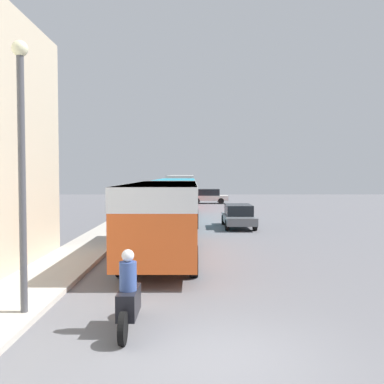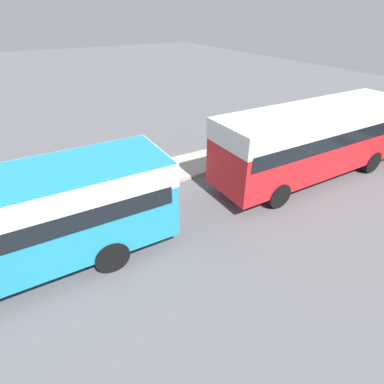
{
  "view_description": "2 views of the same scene",
  "coord_description": "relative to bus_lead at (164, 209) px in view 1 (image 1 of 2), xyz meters",
  "views": [
    {
      "loc": [
        -0.53,
        -7.52,
        3.3
      ],
      "look_at": [
        -0.52,
        30.09,
        1.68
      ],
      "focal_mm": 40.0,
      "sensor_mm": 36.0,
      "label": 1
    },
    {
      "loc": [
        6.11,
        23.66,
        6.48
      ],
      "look_at": [
        -1.27,
        27.92,
        1.24
      ],
      "focal_mm": 28.0,
      "sensor_mm": 36.0,
      "label": 2
    }
  ],
  "objects": [
    {
      "name": "bus_following",
      "position": [
        0.03,
        12.31,
        -0.0
      ],
      "size": [
        2.56,
        11.27,
        2.91
      ],
      "color": "teal",
      "rests_on": "ground_plane"
    },
    {
      "name": "bus_rear",
      "position": [
        -0.23,
        37.68,
        0.01
      ],
      "size": [
        2.62,
        11.17,
        2.93
      ],
      "color": "silver",
      "rests_on": "ground_plane"
    },
    {
      "name": "bus_third_in_line",
      "position": [
        0.03,
        25.04,
        0.12
      ],
      "size": [
        2.5,
        9.28,
        3.12
      ],
      "color": "red",
      "rests_on": "ground_plane"
    },
    {
      "name": "ground_plane",
      "position": [
        1.63,
        -9.03,
        -1.91
      ],
      "size": [
        120.0,
        120.0,
        0.0
      ],
      "primitive_type": "plane",
      "color": "slate"
    },
    {
      "name": "car_far_curb",
      "position": [
        2.94,
        30.6,
        -1.09
      ],
      "size": [
        4.23,
        1.96,
        1.6
      ],
      "rotation": [
        0.0,
        0.0,
        -1.57
      ],
      "color": "silver",
      "rests_on": "ground_plane"
    },
    {
      "name": "pedestrian_near_curb",
      "position": [
        -3.32,
        16.1,
        -0.93
      ],
      "size": [
        0.39,
        0.39,
        1.63
      ],
      "color": "#232838",
      "rests_on": "sidewalk"
    },
    {
      "name": "lamp_post",
      "position": [
        -2.72,
        -6.95,
        1.86
      ],
      "size": [
        0.36,
        0.36,
        6.1
      ],
      "color": "#47474C",
      "rests_on": "sidewalk"
    },
    {
      "name": "bus_lead",
      "position": [
        0.0,
        0.0,
        0.0
      ],
      "size": [
        2.59,
        9.77,
        2.92
      ],
      "color": "#EA5B23",
      "rests_on": "ground_plane"
    },
    {
      "name": "pedestrian_walking_away",
      "position": [
        -3.16,
        23.5,
        -0.84
      ],
      "size": [
        0.38,
        0.38,
        1.78
      ],
      "color": "#232838",
      "rests_on": "sidewalk"
    },
    {
      "name": "motorcycle_behind_lead",
      "position": [
        -0.23,
        -7.7,
        -1.22
      ],
      "size": [
        0.39,
        2.24,
        1.73
      ],
      "color": "black",
      "rests_on": "ground_plane"
    },
    {
      "name": "car_crossing",
      "position": [
        3.94,
        9.45,
        -1.17
      ],
      "size": [
        1.83,
        4.48,
        1.41
      ],
      "rotation": [
        0.0,
        0.0,
        3.14
      ],
      "color": "slate",
      "rests_on": "ground_plane"
    }
  ]
}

